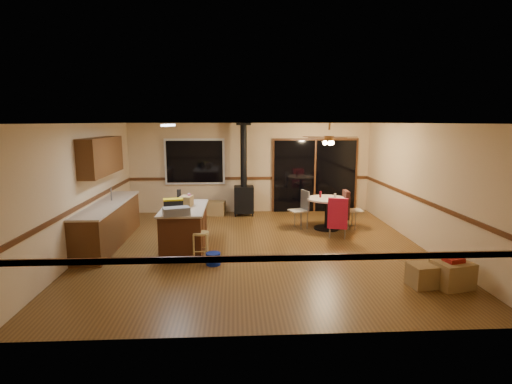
{
  "coord_description": "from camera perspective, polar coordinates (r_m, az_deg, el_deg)",
  "views": [
    {
      "loc": [
        -0.45,
        -8.08,
        2.63
      ],
      "look_at": [
        0.0,
        0.3,
        1.15
      ],
      "focal_mm": 28.0,
      "sensor_mm": 36.0,
      "label": 1
    }
  ],
  "objects": [
    {
      "name": "floor",
      "position": [
        8.51,
        0.11,
        -8.0
      ],
      "size": [
        7.0,
        7.0,
        0.0
      ],
      "primitive_type": "plane",
      "color": "brown",
      "rests_on": "ground"
    },
    {
      "name": "ceiling",
      "position": [
        8.09,
        0.11,
        9.79
      ],
      "size": [
        7.0,
        7.0,
        0.0
      ],
      "primitive_type": "plane",
      "rotation": [
        3.14,
        0.0,
        0.0
      ],
      "color": "silver",
      "rests_on": "ground"
    },
    {
      "name": "wall_back",
      "position": [
        11.67,
        -0.84,
        3.45
      ],
      "size": [
        7.0,
        0.0,
        7.0
      ],
      "primitive_type": "plane",
      "rotation": [
        1.57,
        0.0,
        0.0
      ],
      "color": "#CFB083",
      "rests_on": "ground"
    },
    {
      "name": "wall_front",
      "position": [
        4.79,
        2.43,
        -6.11
      ],
      "size": [
        7.0,
        0.0,
        7.0
      ],
      "primitive_type": "plane",
      "rotation": [
        -1.57,
        0.0,
        0.0
      ],
      "color": "#CFB083",
      "rests_on": "ground"
    },
    {
      "name": "wall_left",
      "position": [
        8.74,
        -23.46,
        0.42
      ],
      "size": [
        0.0,
        7.0,
        7.0
      ],
      "primitive_type": "plane",
      "rotation": [
        1.57,
        0.0,
        1.57
      ],
      "color": "#CFB083",
      "rests_on": "ground"
    },
    {
      "name": "wall_right",
      "position": [
        9.09,
        22.72,
        0.81
      ],
      "size": [
        0.0,
        7.0,
        7.0
      ],
      "primitive_type": "plane",
      "rotation": [
        1.57,
        0.0,
        -1.57
      ],
      "color": "#CFB083",
      "rests_on": "ground"
    },
    {
      "name": "chair_rail",
      "position": [
        8.25,
        0.11,
        -1.39
      ],
      "size": [
        7.0,
        7.0,
        0.08
      ],
      "primitive_type": null,
      "color": "#4C2813",
      "rests_on": "ground"
    },
    {
      "name": "window",
      "position": [
        11.64,
        -8.74,
        4.31
      ],
      "size": [
        1.72,
        0.1,
        1.32
      ],
      "primitive_type": "cube",
      "color": "black",
      "rests_on": "ground"
    },
    {
      "name": "sliding_door",
      "position": [
        11.87,
        8.39,
        2.24
      ],
      "size": [
        2.52,
        0.1,
        2.1
      ],
      "primitive_type": "cube",
      "color": "black",
      "rests_on": "ground"
    },
    {
      "name": "lower_cabinets",
      "position": [
        9.28,
        -20.28,
        -4.35
      ],
      "size": [
        0.6,
        3.0,
        0.86
      ],
      "primitive_type": "cube",
      "color": "#522E14",
      "rests_on": "ground"
    },
    {
      "name": "countertop",
      "position": [
        9.18,
        -20.45,
        -1.63
      ],
      "size": [
        0.64,
        3.04,
        0.04
      ],
      "primitive_type": "cube",
      "color": "#BFAA94",
      "rests_on": "lower_cabinets"
    },
    {
      "name": "upper_cabinets",
      "position": [
        9.27,
        -21.21,
        4.81
      ],
      "size": [
        0.35,
        2.0,
        0.8
      ],
      "primitive_type": "cube",
      "color": "#522E14",
      "rests_on": "ground"
    },
    {
      "name": "kitchen_island",
      "position": [
        8.43,
        -10.16,
        -5.12
      ],
      "size": [
        0.88,
        1.68,
        0.9
      ],
      "color": "#462211",
      "rests_on": "ground"
    },
    {
      "name": "wood_stove",
      "position": [
        11.29,
        -1.75,
        0.3
      ],
      "size": [
        0.55,
        0.5,
        2.52
      ],
      "color": "black",
      "rests_on": "ground"
    },
    {
      "name": "ceiling_fan",
      "position": [
        9.79,
        10.4,
        7.39
      ],
      "size": [
        0.24,
        0.24,
        0.55
      ],
      "color": "brown",
      "rests_on": "ceiling"
    },
    {
      "name": "fluorescent_strip",
      "position": [
        8.49,
        -12.39,
        9.3
      ],
      "size": [
        0.1,
        1.2,
        0.04
      ],
      "primitive_type": "cube",
      "color": "white",
      "rests_on": "ceiling"
    },
    {
      "name": "toolbox_grey",
      "position": [
        7.62,
        -11.31,
        -2.72
      ],
      "size": [
        0.55,
        0.4,
        0.15
      ],
      "primitive_type": "cube",
      "rotation": [
        0.0,
        0.0,
        0.3
      ],
      "color": "slate",
      "rests_on": "kitchen_island"
    },
    {
      "name": "toolbox_black",
      "position": [
        8.04,
        -11.73,
        -1.88
      ],
      "size": [
        0.41,
        0.27,
        0.21
      ],
      "primitive_type": "cube",
      "rotation": [
        0.0,
        0.0,
        0.21
      ],
      "color": "black",
      "rests_on": "kitchen_island"
    },
    {
      "name": "toolbox_yellow_lid",
      "position": [
        8.01,
        -11.76,
        -1.05
      ],
      "size": [
        0.41,
        0.27,
        0.03
      ],
      "primitive_type": "cube",
      "rotation": [
        0.0,
        0.0,
        0.21
      ],
      "color": "gold",
      "rests_on": "toolbox_black"
    },
    {
      "name": "box_on_island",
      "position": [
        8.42,
        -9.91,
        -1.27
      ],
      "size": [
        0.28,
        0.35,
        0.21
      ],
      "primitive_type": "cube",
      "rotation": [
        0.0,
        0.0,
        -0.15
      ],
      "color": "olive",
      "rests_on": "kitchen_island"
    },
    {
      "name": "bottle_dark",
      "position": [
        8.68,
        -10.94,
        -0.65
      ],
      "size": [
        0.1,
        0.1,
        0.31
      ],
      "primitive_type": "cylinder",
      "rotation": [
        0.0,
        0.0,
        0.16
      ],
      "color": "black",
      "rests_on": "kitchen_island"
    },
    {
      "name": "bottle_pink",
      "position": [
        8.48,
        -9.5,
        -1.09
      ],
      "size": [
        0.08,
        0.08,
        0.24
      ],
      "primitive_type": "cylinder",
      "rotation": [
        0.0,
        0.0,
        0.11
      ],
      "color": "#D84C8C",
      "rests_on": "kitchen_island"
    },
    {
      "name": "bottle_white",
      "position": [
        9.0,
        -9.55,
        -0.69
      ],
      "size": [
        0.06,
        0.06,
        0.16
      ],
      "primitive_type": "cylinder",
      "rotation": [
        0.0,
        0.0,
        0.05
      ],
      "color": "white",
      "rests_on": "kitchen_island"
    },
    {
      "name": "bar_stool",
      "position": [
        7.75,
        -7.9,
        -7.71
      ],
      "size": [
        0.35,
        0.35,
        0.57
      ],
      "primitive_type": "cylinder",
      "rotation": [
        0.0,
        0.0,
        0.12
      ],
      "color": "#D8BD72",
      "rests_on": "floor"
    },
    {
      "name": "blue_bucket",
      "position": [
        7.57,
        -6.12,
        -9.46
      ],
      "size": [
        0.36,
        0.36,
        0.23
      ],
      "primitive_type": "cylinder",
      "rotation": [
        0.0,
        0.0,
        0.42
      ],
      "color": "#0B219E",
      "rests_on": "floor"
    },
    {
      "name": "dining_table",
      "position": [
        10.0,
        10.1,
        -2.24
      ],
      "size": [
        1.0,
        1.0,
        0.78
      ],
      "color": "black",
      "rests_on": "ground"
    },
    {
      "name": "glass_red",
      "position": [
        10.01,
        9.19,
        -0.33
      ],
      "size": [
        0.07,
        0.07,
        0.16
      ],
      "primitive_type": "cylinder",
      "rotation": [
        0.0,
        0.0,
        -0.18
      ],
      "color": "#590C14",
      "rests_on": "dining_table"
    },
    {
      "name": "glass_cream",
      "position": [
        9.94,
        11.23,
        -0.55
      ],
      "size": [
        0.06,
        0.06,
        0.13
      ],
      "primitive_type": "cylinder",
      "rotation": [
        0.0,
        0.0,
        0.05
      ],
      "color": "beige",
      "rests_on": "dining_table"
    },
    {
      "name": "chair_left",
      "position": [
        10.01,
        6.58,
        -1.84
      ],
      "size": [
        0.51,
        0.51,
        0.51
      ],
      "color": "tan",
      "rests_on": "ground"
    },
    {
      "name": "chair_near",
      "position": [
        9.17,
        11.6,
        -3.01
      ],
      "size": [
        0.54,
        0.57,
        0.7
      ],
      "color": "tan",
      "rests_on": "ground"
    },
    {
      "name": "chair_right",
      "position": [
        10.18,
        12.87,
        -1.78
      ],
      "size": [
        0.48,
        0.44,
        0.7
      ],
      "color": "tan",
      "rests_on": "ground"
    },
    {
      "name": "box_under_window",
      "position": [
        11.45,
        -5.71,
        -2.32
      ],
      "size": [
        0.55,
        0.46,
        0.39
      ],
      "primitive_type": "cube",
      "rotation": [
        0.0,
        0.0,
        -0.16
      ],
      "color": "olive",
      "rests_on": "floor"
    },
    {
      "name": "box_corner_a",
      "position": [
        7.27,
        26.23,
        -10.5
      ],
      "size": [
        0.65,
        0.58,
        0.42
      ],
      "primitive_type": "cube",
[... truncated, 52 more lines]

